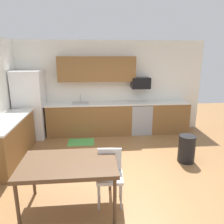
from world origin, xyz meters
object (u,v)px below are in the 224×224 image
(refrigerator, at_px, (30,105))
(microwave, at_px, (141,83))
(chair_near_table, at_px, (110,172))
(oven_range, at_px, (140,118))
(trash_bin, at_px, (187,149))
(dining_table, at_px, (69,166))

(refrigerator, bearing_deg, microwave, 3.27)
(chair_near_table, bearing_deg, oven_range, 69.13)
(chair_near_table, bearing_deg, refrigerator, 123.27)
(microwave, xyz_separation_m, trash_bin, (0.61, -2.05, -1.19))
(microwave, bearing_deg, trash_bin, -73.51)
(trash_bin, bearing_deg, microwave, 106.49)
(oven_range, relative_size, chair_near_table, 1.07)
(refrigerator, xyz_separation_m, trash_bin, (3.76, -1.87, -0.64))
(trash_bin, bearing_deg, dining_table, -152.13)
(refrigerator, xyz_separation_m, dining_table, (1.36, -3.13, -0.23))
(chair_near_table, distance_m, trash_bin, 2.13)
(trash_bin, bearing_deg, chair_near_table, -147.33)
(dining_table, xyz_separation_m, chair_near_table, (0.61, 0.12, -0.20))
(microwave, relative_size, dining_table, 0.39)
(oven_range, bearing_deg, trash_bin, -72.71)
(dining_table, distance_m, trash_bin, 2.74)
(microwave, distance_m, dining_table, 3.85)
(microwave, bearing_deg, chair_near_table, -110.27)
(refrigerator, relative_size, chair_near_table, 2.21)
(oven_range, distance_m, chair_near_table, 3.31)
(trash_bin, bearing_deg, oven_range, 107.29)
(dining_table, relative_size, trash_bin, 2.33)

